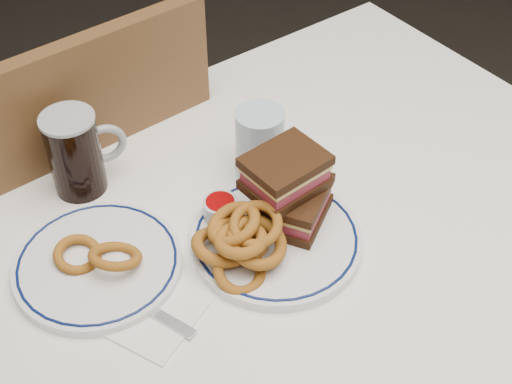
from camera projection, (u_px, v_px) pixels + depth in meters
dining_table at (257, 290)px, 1.13m from camera, size 1.27×0.87×0.75m
chair_far at (88, 199)px, 1.45m from camera, size 0.46×0.46×0.96m
main_plate at (276, 240)px, 1.05m from camera, size 0.25×0.25×0.02m
reuben_sandwich at (290, 188)px, 1.04m from camera, size 0.14×0.13×0.12m
onion_rings_main at (240, 240)px, 0.99m from camera, size 0.13×0.13×0.10m
ketchup_ramekin at (220, 208)px, 1.07m from camera, size 0.05×0.05×0.03m
beer_mug at (76, 152)px, 1.10m from camera, size 0.12×0.08×0.14m
water_glass at (260, 144)px, 1.13m from camera, size 0.08×0.08×0.12m
far_plate at (98, 264)px, 1.02m from camera, size 0.24×0.24×0.02m
onion_rings_far at (98, 255)px, 1.01m from camera, size 0.12×0.12×0.06m
napkin_fork at (149, 311)px, 0.97m from camera, size 0.17×0.18×0.01m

